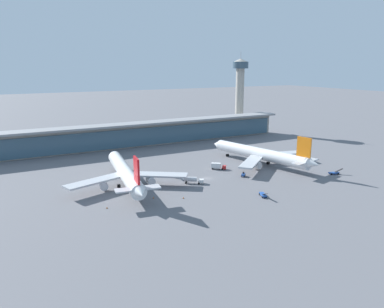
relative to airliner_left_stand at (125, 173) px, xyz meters
name	(u,v)px	position (x,y,z in m)	size (l,w,h in m)	color
ground_plane	(207,178)	(36.13, -7.40, -5.65)	(1200.00, 1200.00, 0.00)	slate
airliner_left_stand	(125,173)	(0.00, 0.00, 0.00)	(51.35, 67.32, 17.95)	white
airliner_centre_stand	(262,154)	(72.92, -0.26, 0.00)	(50.42, 66.65, 17.95)	white
service_truck_near_nose_blue	(177,175)	(24.85, 0.75, -4.84)	(4.66, 6.53, 2.70)	#234C9E
service_truck_under_wing_blue	(243,175)	(52.18, -12.98, -4.78)	(3.20, 3.25, 2.05)	#234C9E
service_truck_mid_apron_red	(218,166)	(48.28, 3.30, -3.96)	(7.19, 6.27, 3.10)	#B21E1E
service_truck_by_tail_blue	(263,195)	(43.10, -38.66, -4.84)	(3.62, 6.85, 2.70)	#234C9E
service_truck_on_taxiway_blue	(334,173)	(92.17, -30.41, -4.84)	(6.88, 3.44, 2.70)	#234C9E
service_truck_at_far_stand_white	(193,180)	(26.72, -10.89, -3.94)	(8.35, 6.75, 2.95)	silver
terminal_building	(143,133)	(36.13, 73.71, 2.21)	(203.08, 12.80, 15.20)	#9E998E
control_tower	(240,88)	(123.71, 92.17, 27.33)	(12.00, 12.00, 60.23)	#9E998E
safety_cone_alpha	(107,208)	(-14.38, -21.95, -5.33)	(0.62, 0.62, 0.70)	orange
safety_cone_bravo	(183,198)	(14.55, -25.82, -5.33)	(0.62, 0.62, 0.70)	orange
safety_cone_charlie	(153,198)	(4.39, -20.11, -5.33)	(0.62, 0.62, 0.70)	orange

